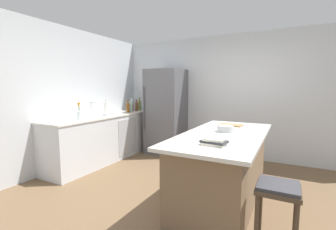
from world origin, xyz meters
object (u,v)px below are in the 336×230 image
Objects in this scene: vinegar_bottle at (136,106)px; mixing_bowl at (225,129)px; sink_faucet at (92,108)px; refrigerator at (166,112)px; flower_vase at (79,114)px; syrup_bottle at (137,106)px; gin_bottle at (131,107)px; soda_bottle at (131,105)px; kitchen_island at (223,166)px; paper_towel_roll at (106,109)px; cutting_board at (230,125)px; hot_sauce_bottle at (132,108)px; whiskey_bottle at (128,107)px; cookbook_stack at (214,142)px; bar_stool at (278,197)px; olive_oil_bottle at (139,105)px.

mixing_bowl is (2.62, -1.62, -0.10)m from vinegar_bottle.
sink_faucet is 1.36× the size of mixing_bowl.
flower_vase is at bearing -113.73° from refrigerator.
syrup_bottle is 0.27m from gin_bottle.
sink_faucet is 0.98× the size of flower_vase.
soda_bottle is at bearing 93.63° from flower_vase.
kitchen_island is 2.69m from paper_towel_roll.
hot_sauce_bottle is at bearing 162.78° from cutting_board.
syrup_bottle is 2.66m from cutting_board.
sink_faucet is 1.14m from hot_sauce_bottle.
whiskey_bottle is 3.21m from cookbook_stack.
flower_vase is (0.12, -0.41, -0.06)m from sink_faucet.
refrigerator is at bearing 149.59° from cutting_board.
kitchen_island is 2.74m from sink_faucet.
bar_stool is at bearing -52.59° from mixing_bowl.
syrup_bottle is (-2.55, 1.62, 0.58)m from kitchen_island.
bar_stool is at bearing -13.15° from cookbook_stack.
refrigerator is 0.80m from syrup_bottle.
mixing_bowl is at bearing 95.80° from cookbook_stack.
kitchen_island is at bearing -43.30° from refrigerator.
gin_bottle is (0.13, -0.38, 0.01)m from vinegar_bottle.
cookbook_stack is (2.58, -1.90, -0.11)m from whiskey_bottle.
olive_oil_bottle is at bearing 104.59° from syrup_bottle.
cutting_board is at bearing -21.12° from syrup_bottle.
olive_oil_bottle is at bearing 92.00° from paper_towel_roll.
gin_bottle is (0.14, 1.06, -0.04)m from sink_faucet.
olive_oil_bottle is (-0.04, 1.24, -0.01)m from paper_towel_roll.
vinegar_bottle is at bearing 157.44° from cutting_board.
vinegar_bottle is at bearing -114.94° from olive_oil_bottle.
refrigerator is 6.82× the size of whiskey_bottle.
gin_bottle is at bearing 164.33° from cutting_board.
vinegar_bottle is (-3.33, 2.54, 0.50)m from bar_stool.
flower_vase is (-2.53, -0.12, 0.57)m from kitchen_island.
syrup_bottle is at bearing 158.88° from cutting_board.
paper_towel_roll is at bearing 91.87° from flower_vase.
syrup_bottle reaches higher than hot_sauce_bottle.
soda_bottle is 1.19× the size of cookbook_stack.
refrigerator is 1.64m from sink_faucet.
cutting_board is (-0.76, 1.47, 0.37)m from bar_stool.
sink_faucet is 1.53m from olive_oil_bottle.
refrigerator is at bearing -11.08° from olive_oil_bottle.
vinegar_bottle is 0.98× the size of whiskey_bottle.
hot_sauce_bottle is 3.34m from cookbook_stack.
gin_bottle reaches higher than kitchen_island.
sink_faucet is 1.25m from soda_bottle.
cutting_board is (2.47, -0.76, -0.12)m from hot_sauce_bottle.
kitchen_island is 9.16× the size of hot_sauce_bottle.
hot_sauce_bottle is at bearing -81.10° from olive_oil_bottle.
sink_faucet is at bearing -123.53° from refrigerator.
bar_stool is at bearing -34.74° from hot_sauce_bottle.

